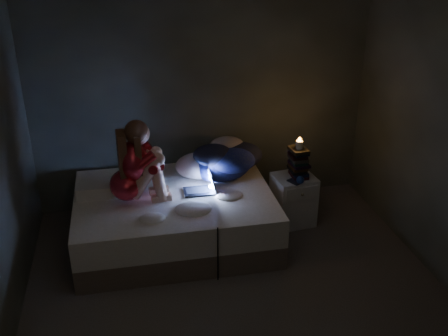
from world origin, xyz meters
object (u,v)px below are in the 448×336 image
object	(u,v)px
bed	(175,217)
candle	(299,145)
laptop	(199,182)
woman	(125,162)
nightstand	(293,200)
phone	(292,182)

from	to	relation	value
bed	candle	world-z (taller)	candle
laptop	candle	world-z (taller)	candle
woman	nightstand	bearing A→B (deg)	0.89
bed	phone	xyz separation A→B (m)	(1.19, -0.03, 0.29)
nightstand	phone	bearing A→B (deg)	-125.17
laptop	candle	bearing A→B (deg)	6.88
bed	candle	bearing A→B (deg)	4.56
candle	woman	bearing A→B (deg)	-175.00
nightstand	bed	bearing A→B (deg)	177.38
candle	bed	bearing A→B (deg)	-175.44
laptop	candle	size ratio (longest dim) A/B	3.85
woman	phone	size ratio (longest dim) A/B	5.70
woman	bed	bearing A→B (deg)	2.42
woman	laptop	world-z (taller)	woman
bed	nightstand	distance (m)	1.26
laptop	nightstand	size ratio (longest dim) A/B	0.57
woman	candle	bearing A→B (deg)	1.10
laptop	phone	size ratio (longest dim) A/B	2.20
woman	candle	xyz separation A→B (m)	(1.72, 0.15, -0.04)
bed	nightstand	world-z (taller)	nightstand
phone	woman	bearing A→B (deg)	160.27
bed	phone	size ratio (longest dim) A/B	13.52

